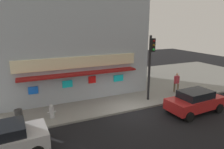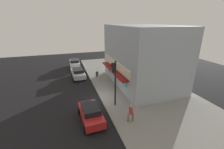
# 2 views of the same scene
# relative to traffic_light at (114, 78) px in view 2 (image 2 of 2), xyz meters

# --- Properties ---
(ground_plane) EXTENTS (55.70, 55.70, 0.00)m
(ground_plane) POSITION_rel_traffic_light_xyz_m (-2.11, -1.07, -3.30)
(ground_plane) COLOR black
(sidewalk) EXTENTS (37.13, 11.54, 0.14)m
(sidewalk) POSITION_rel_traffic_light_xyz_m (-2.11, 4.70, -3.23)
(sidewalk) COLOR gray
(sidewalk) RESTS_ON ground_plane
(corner_building) EXTENTS (11.93, 8.35, 8.10)m
(corner_building) POSITION_rel_traffic_light_xyz_m (-4.87, 5.71, 0.88)
(corner_building) COLOR #9EA8B2
(corner_building) RESTS_ON sidewalk
(traffic_light) EXTENTS (0.32, 0.58, 4.93)m
(traffic_light) POSITION_rel_traffic_light_xyz_m (0.00, 0.00, 0.00)
(traffic_light) COLOR black
(traffic_light) RESTS_ON sidewalk
(fire_hydrant) EXTENTS (0.53, 0.29, 0.90)m
(fire_hydrant) POSITION_rel_traffic_light_xyz_m (-7.30, -0.03, -2.73)
(fire_hydrant) COLOR #B2B2B7
(fire_hydrant) RESTS_ON sidewalk
(trash_can) EXTENTS (0.44, 0.44, 0.81)m
(trash_can) POSITION_rel_traffic_light_xyz_m (-9.17, 0.19, -2.76)
(trash_can) COLOR #2D2D2D
(trash_can) RESTS_ON sidewalk
(pedestrian) EXTENTS (0.53, 0.60, 1.71)m
(pedestrian) POSITION_rel_traffic_light_xyz_m (3.14, 0.48, -2.24)
(pedestrian) COLOR brown
(pedestrian) RESTS_ON sidewalk
(parked_car_red) EXTENTS (4.07, 2.10, 1.53)m
(parked_car_red) POSITION_rel_traffic_light_xyz_m (1.72, -2.88, -2.50)
(parked_car_red) COLOR #AD1E1E
(parked_car_red) RESTS_ON ground_plane
(parked_car_silver) EXTENTS (4.17, 2.25, 1.50)m
(parked_car_silver) POSITION_rel_traffic_light_xyz_m (-9.91, -2.77, -2.51)
(parked_car_silver) COLOR #B7B7BC
(parked_car_silver) RESTS_ON ground_plane
(parked_car_white) EXTENTS (4.32, 2.21, 1.65)m
(parked_car_white) POSITION_rel_traffic_light_xyz_m (-15.84, -2.77, -2.44)
(parked_car_white) COLOR silver
(parked_car_white) RESTS_ON ground_plane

